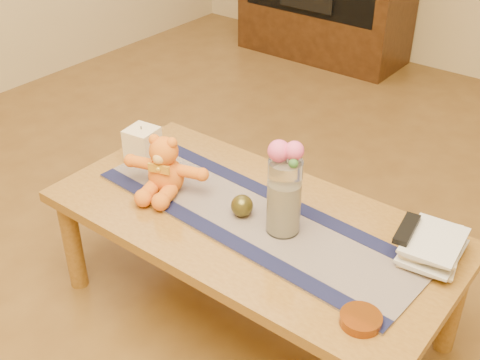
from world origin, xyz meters
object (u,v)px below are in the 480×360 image
Objects in this scene: bronze_ball at (242,206)px; amber_dish at (361,319)px; pillar_candle at (143,144)px; book_bottom at (404,246)px; glass_vase at (284,197)px; teddy_bear at (165,164)px; tv_remote at (407,229)px.

bronze_ball is 0.59m from amber_dish.
pillar_candle reaches higher than book_bottom.
pillar_candle is 0.53m from bronze_ball.
glass_vase reaches higher than pillar_candle.
pillar_candle is (-0.22, 0.10, -0.04)m from teddy_bear.
teddy_bear is 0.88m from amber_dish.
bronze_ball is at bearing -10.98° from teddy_bear.
bronze_ball is 0.34× the size of book_bottom.
book_bottom is 0.08m from tv_remote.
bronze_ball is at bearing -170.46° from tv_remote.
bronze_ball is 0.54m from tv_remote.
teddy_bear is 3.97× the size of bronze_ball.
book_bottom is (0.35, 0.16, -0.13)m from glass_vase.
bronze_ball is at bearing -6.43° from pillar_candle.
amber_dish is (0.55, -0.19, -0.03)m from bronze_ball.
glass_vase is 0.39m from tv_remote.
amber_dish is (1.08, -0.25, -0.06)m from pillar_candle.
amber_dish is (0.87, -0.15, -0.10)m from teddy_bear.
glass_vase is (0.47, 0.05, 0.03)m from teddy_bear.
book_bottom is (1.04, 0.12, -0.06)m from pillar_candle.
book_bottom is at bearing 6.57° from pillar_candle.
book_bottom is at bearing 19.40° from bronze_ball.
teddy_bear is at bearing -173.37° from glass_vase.
teddy_bear is at bearing 170.00° from amber_dish.
bronze_ball is 0.48× the size of tv_remote.
glass_vase reaches higher than teddy_bear.
glass_vase is 0.41m from book_bottom.
tv_remote is at bearing -93.00° from book_bottom.
book_bottom is at bearing 24.69° from glass_vase.
amber_dish is (0.04, -0.36, -0.07)m from tv_remote.
tv_remote reaches higher than book_bottom.
pillar_candle is 0.51× the size of glass_vase.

